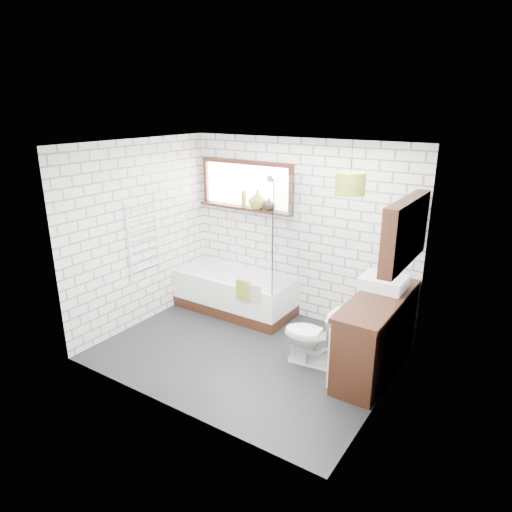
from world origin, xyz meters
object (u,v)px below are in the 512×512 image
Objects in this scene: basin at (384,282)px; toilet at (313,336)px; vanity at (376,334)px; pendant at (350,183)px; bathtub at (235,292)px.

toilet is at bearing -135.49° from basin.
toilet is (-0.65, -0.29, -0.09)m from vanity.
toilet is 2.18× the size of pendant.
pendant is (0.19, 0.36, 1.74)m from toilet.
basin is 1.48× the size of pendant.
basin is (-0.06, 0.29, 0.52)m from vanity.
vanity is at bearing 106.64° from toilet.
bathtub is at bearing 169.84° from vanity.
toilet is at bearing -155.81° from vanity.
basin is 1.02m from toilet.
vanity is 1.72m from pendant.
vanity reaches higher than toilet.
pendant is at bearing 145.05° from toilet.
basin is at bearing 101.84° from vanity.
toilet is (1.62, -0.70, 0.07)m from bathtub.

